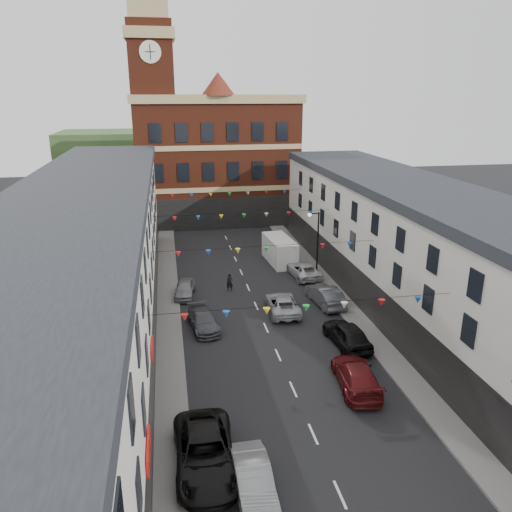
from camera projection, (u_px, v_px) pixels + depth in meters
ground at (278, 355)px, 32.29m from camera, size 160.00×160.00×0.00m
pavement_left at (170, 348)px, 32.97m from camera, size 1.80×64.00×0.15m
pavement_right at (367, 332)px, 35.30m from camera, size 1.80×64.00×0.15m
terrace_left at (82, 284)px, 29.58m from camera, size 8.40×56.00×10.70m
terrace_right at (446, 269)px, 33.70m from camera, size 8.40×56.00×9.70m
civic_building at (216, 158)px, 65.26m from camera, size 20.60×13.30×18.50m
clock_tower at (154, 104)px, 59.13m from camera, size 5.60×5.60×30.00m
distant_hill at (180, 160)px, 88.06m from camera, size 40.00×14.00×10.00m
street_lamp at (315, 235)px, 45.27m from camera, size 1.10×0.36×6.00m
car_left_b at (253, 480)px, 20.90m from camera, size 1.58×4.34×1.42m
car_left_c at (205, 453)px, 22.32m from camera, size 2.74×5.91×1.64m
car_left_d at (203, 320)px, 35.73m from camera, size 2.42×4.69×1.30m
car_left_e at (185, 289)px, 41.44m from camera, size 2.01×4.02×1.31m
car_right_c at (356, 376)px, 28.54m from camera, size 2.70×5.43×1.52m
car_right_d at (347, 334)px, 33.36m from camera, size 2.36×4.93×1.62m
car_right_e at (325, 295)px, 39.79m from camera, size 2.19×4.93×1.57m
car_right_f at (304, 270)px, 45.87m from camera, size 2.57×5.00×1.35m
moving_car at (283, 304)px, 38.45m from camera, size 2.48×5.01×1.37m
white_van at (280, 250)px, 49.67m from camera, size 2.57×5.78×2.49m
pedestrian at (230, 282)px, 42.54m from camera, size 0.62×0.47×1.55m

